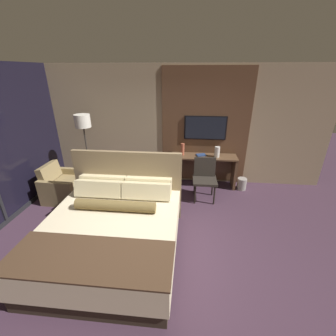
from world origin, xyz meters
TOP-DOWN VIEW (x-y plane):
  - ground_plane at (0.00, 0.00)m, footprint 16.00×16.00m
  - wall_back_tv_panel at (0.09, 2.59)m, footprint 7.20×0.09m
  - bed at (-0.74, -0.05)m, footprint 2.01×2.17m
  - desk at (0.74, 2.34)m, footprint 1.55×0.45m
  - tv at (0.74, 2.52)m, footprint 0.99×0.04m
  - desk_chair at (0.74, 1.73)m, footprint 0.52×0.51m
  - armchair_by_window at (-2.34, 1.39)m, footprint 0.81×0.82m
  - floor_lamp at (-1.97, 1.95)m, footprint 0.34×0.34m
  - vase_tall at (1.03, 2.26)m, footprint 0.12×0.12m
  - vase_short at (0.23, 2.32)m, footprint 0.08×0.08m
  - book at (0.67, 2.32)m, footprint 0.26×0.21m
  - waste_bin at (1.67, 2.20)m, footprint 0.22×0.22m

SIDE VIEW (x-z plane):
  - ground_plane at x=0.00m, z-range 0.00..0.00m
  - waste_bin at x=1.67m, z-range 0.00..0.28m
  - armchair_by_window at x=-2.34m, z-range -0.13..0.68m
  - bed at x=-0.74m, z-range -0.29..1.04m
  - desk at x=0.74m, z-range 0.13..0.91m
  - desk_chair at x=0.74m, z-range 0.09..1.00m
  - book at x=0.67m, z-range 0.78..0.81m
  - vase_tall at x=1.03m, z-range 0.78..1.03m
  - vase_short at x=0.23m, z-range 0.78..1.06m
  - wall_back_tv_panel at x=0.09m, z-range 0.00..2.80m
  - tv at x=0.74m, z-range 1.13..1.68m
  - floor_lamp at x=-1.97m, z-range 0.60..2.37m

